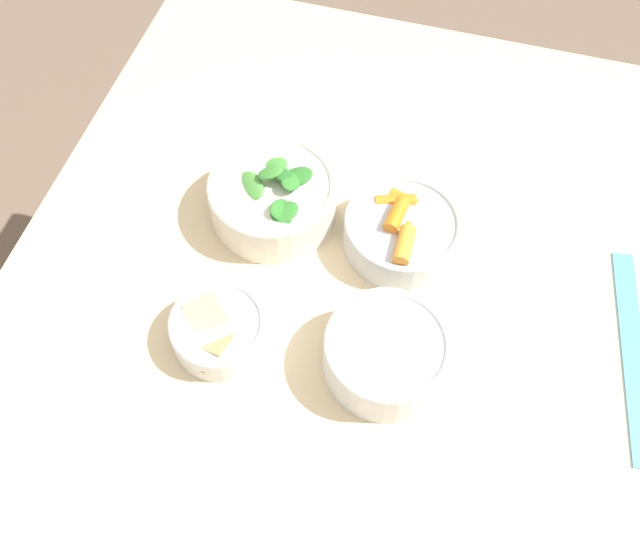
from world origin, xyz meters
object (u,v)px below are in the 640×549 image
Objects in this scene: bowl_beans_hotdog at (386,355)px; ruler at (633,352)px; bowl_greens at (273,197)px; bowl_cookies at (219,329)px; bowl_carrots at (402,230)px.

bowl_beans_hotdog reaches higher than ruler.
bowl_greens reaches higher than bowl_cookies.
ruler is (-0.12, 0.51, -0.02)m from bowl_cookies.
bowl_carrots is 0.19m from bowl_greens.
bowl_greens is at bearing -132.41° from bowl_beans_hotdog.
bowl_carrots is 0.53× the size of ruler.
bowl_cookies reaches higher than ruler.
ruler is at bearing 103.71° from bowl_cookies.
bowl_cookies is at bearing -76.29° from ruler.
bowl_beans_hotdog is 1.22× the size of bowl_cookies.
bowl_carrots is at bearing -104.73° from ruler.
bowl_beans_hotdog is at bearing -70.99° from ruler.
bowl_cookies is at bearing -0.98° from bowl_greens.
bowl_carrots is 0.90× the size of bowl_greens.
bowl_carrots is at bearing 89.83° from bowl_greens.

